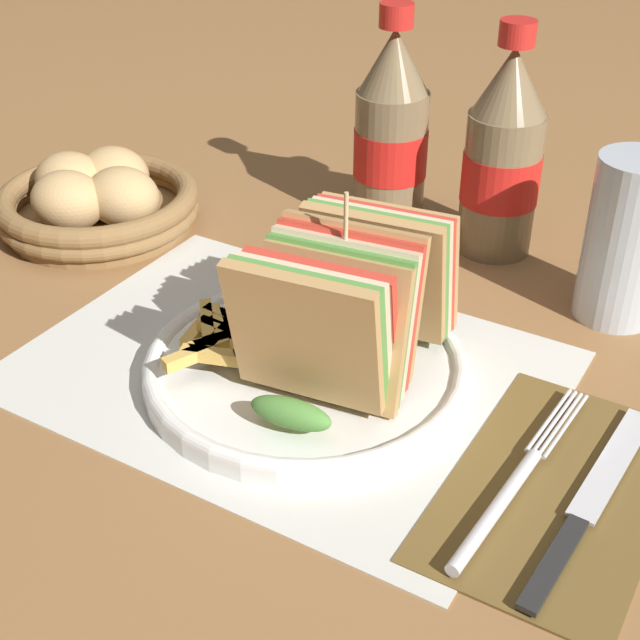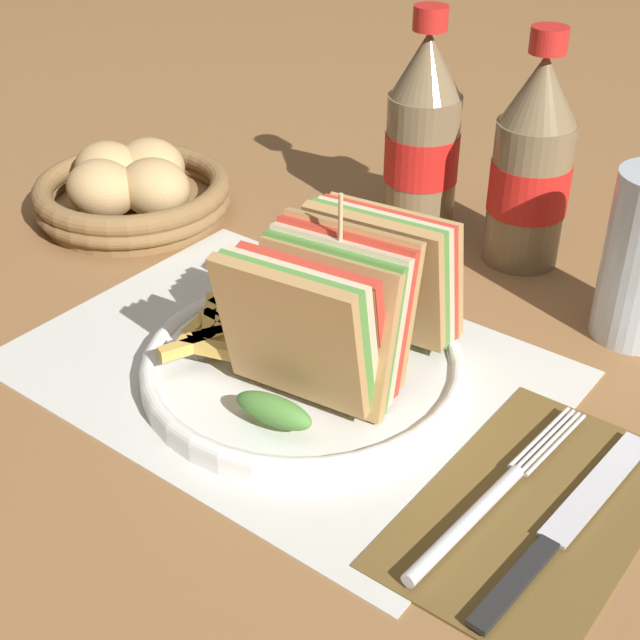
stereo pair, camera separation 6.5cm
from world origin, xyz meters
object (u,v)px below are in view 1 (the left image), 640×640
object	(u,v)px
coke_bottle_far	(503,158)
bread_basket	(97,200)
coke_bottle_near	(391,134)
fork	(510,489)
knife	(590,502)
club_sandwich	(346,306)
glass_near	(624,251)
plate_main	(306,367)

from	to	relation	value
coke_bottle_far	bread_basket	world-z (taller)	coke_bottle_far
coke_bottle_near	bread_basket	bearing A→B (deg)	-146.84
fork	coke_bottle_near	size ratio (longest dim) A/B	0.94
coke_bottle_near	bread_basket	xyz separation A→B (m)	(-0.23, -0.15, -0.06)
fork	knife	world-z (taller)	fork
club_sandwich	coke_bottle_near	xyz separation A→B (m)	(-0.10, 0.26, 0.02)
fork	glass_near	bearing A→B (deg)	94.42
fork	bread_basket	bearing A→B (deg)	165.50
fork	coke_bottle_near	distance (m)	0.40
club_sandwich	coke_bottle_near	size ratio (longest dim) A/B	0.90
club_sandwich	glass_near	size ratio (longest dim) A/B	1.37
club_sandwich	coke_bottle_far	bearing A→B (deg)	86.98
coke_bottle_near	glass_near	bearing A→B (deg)	-14.12
plate_main	club_sandwich	xyz separation A→B (m)	(0.03, 0.01, 0.06)
club_sandwich	bread_basket	distance (m)	0.35
plate_main	bread_basket	world-z (taller)	bread_basket
knife	coke_bottle_near	world-z (taller)	coke_bottle_near
fork	glass_near	world-z (taller)	glass_near
fork	coke_bottle_far	world-z (taller)	coke_bottle_far
glass_near	bread_basket	size ratio (longest dim) A/B	0.71
plate_main	fork	world-z (taller)	plate_main
fork	glass_near	xyz separation A→B (m)	(-0.00, 0.25, 0.05)
club_sandwich	coke_bottle_far	world-z (taller)	coke_bottle_far
knife	plate_main	bearing A→B (deg)	176.48
club_sandwich	glass_near	world-z (taller)	club_sandwich
knife	fork	bearing A→B (deg)	-156.47
club_sandwich	bread_basket	world-z (taller)	club_sandwich
knife	coke_bottle_far	distance (m)	0.35
coke_bottle_near	knife	bearing A→B (deg)	-45.45
club_sandwich	fork	distance (m)	0.16
knife	coke_bottle_near	bearing A→B (deg)	137.98
coke_bottle_near	coke_bottle_far	distance (m)	0.11
fork	bread_basket	xyz separation A→B (m)	(-0.47, 0.15, 0.02)
knife	bread_basket	size ratio (longest dim) A/B	1.05
fork	knife	distance (m)	0.05
coke_bottle_near	plate_main	bearing A→B (deg)	-75.57
club_sandwich	knife	world-z (taller)	club_sandwich
fork	coke_bottle_near	xyz separation A→B (m)	(-0.24, 0.31, 0.08)
knife	glass_near	size ratio (longest dim) A/B	1.48
plate_main	knife	bearing A→B (deg)	-6.94
club_sandwich	knife	size ratio (longest dim) A/B	0.93
knife	glass_near	world-z (taller)	glass_near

